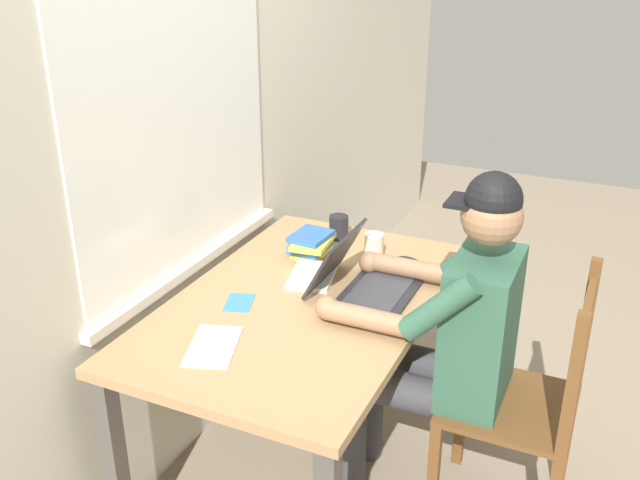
# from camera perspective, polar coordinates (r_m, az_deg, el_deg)

# --- Properties ---
(ground_plane) EXTENTS (8.00, 8.00, 0.00)m
(ground_plane) POSITION_cam_1_polar(r_m,az_deg,el_deg) (2.89, -1.15, -17.64)
(ground_plane) COLOR gray
(back_wall) EXTENTS (6.00, 0.08, 2.60)m
(back_wall) POSITION_cam_1_polar(r_m,az_deg,el_deg) (2.51, -11.83, 9.12)
(back_wall) COLOR beige
(back_wall) RESTS_ON ground
(desk) EXTENTS (1.34, 0.84, 0.74)m
(desk) POSITION_cam_1_polar(r_m,az_deg,el_deg) (2.51, -1.27, -6.56)
(desk) COLOR #9E7A51
(desk) RESTS_ON ground
(seated_person) EXTENTS (0.50, 0.60, 1.25)m
(seated_person) POSITION_cam_1_polar(r_m,az_deg,el_deg) (2.41, 10.23, -7.04)
(seated_person) COLOR #2D5642
(seated_person) RESTS_ON ground
(wooden_chair) EXTENTS (0.42, 0.42, 0.95)m
(wooden_chair) POSITION_cam_1_polar(r_m,az_deg,el_deg) (2.49, 16.23, -12.70)
(wooden_chair) COLOR brown
(wooden_chair) RESTS_ON ground
(laptop) EXTENTS (0.33, 0.34, 0.21)m
(laptop) POSITION_cam_1_polar(r_m,az_deg,el_deg) (2.49, 3.34, -3.15)
(laptop) COLOR #232328
(laptop) RESTS_ON desk
(computer_mouse) EXTENTS (0.06, 0.10, 0.03)m
(computer_mouse) POSITION_cam_1_polar(r_m,az_deg,el_deg) (2.71, 6.98, -1.73)
(computer_mouse) COLOR #232328
(computer_mouse) RESTS_ON desk
(coffee_mug_white) EXTENTS (0.11, 0.07, 0.10)m
(coffee_mug_white) POSITION_cam_1_polar(r_m,az_deg,el_deg) (2.75, 4.38, -0.46)
(coffee_mug_white) COLOR beige
(coffee_mug_white) RESTS_ON desk
(coffee_mug_dark) EXTENTS (0.12, 0.08, 0.10)m
(coffee_mug_dark) POSITION_cam_1_polar(r_m,az_deg,el_deg) (2.92, 1.53, 1.06)
(coffee_mug_dark) COLOR black
(coffee_mug_dark) RESTS_ON desk
(book_stack_main) EXTENTS (0.21, 0.16, 0.09)m
(book_stack_main) POSITION_cam_1_polar(r_m,az_deg,el_deg) (2.77, -0.70, -0.29)
(book_stack_main) COLOR gold
(book_stack_main) RESTS_ON desk
(paper_pile_near_laptop) EXTENTS (0.27, 0.21, 0.01)m
(paper_pile_near_laptop) POSITION_cam_1_polar(r_m,az_deg,el_deg) (2.22, -8.59, -8.42)
(paper_pile_near_laptop) COLOR white
(paper_pile_near_laptop) RESTS_ON desk
(paper_pile_back_corner) EXTENTS (0.26, 0.20, 0.02)m
(paper_pile_back_corner) POSITION_cam_1_polar(r_m,az_deg,el_deg) (2.60, -0.62, -2.88)
(paper_pile_back_corner) COLOR white
(paper_pile_back_corner) RESTS_ON desk
(landscape_photo_print) EXTENTS (0.15, 0.13, 0.00)m
(landscape_photo_print) POSITION_cam_1_polar(r_m,az_deg,el_deg) (2.45, -6.51, -5.01)
(landscape_photo_print) COLOR teal
(landscape_photo_print) RESTS_ON desk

